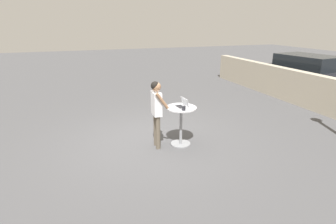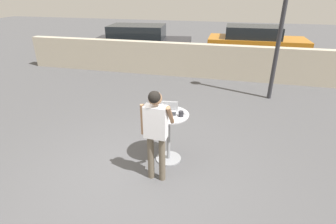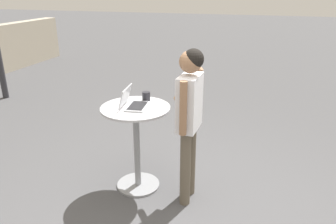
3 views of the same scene
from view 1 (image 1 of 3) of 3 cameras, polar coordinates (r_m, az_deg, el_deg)
ground_plane at (r=6.82m, az=-3.82°, el=-6.37°), size 50.00×50.00×0.00m
pavement_kerb at (r=10.04m, az=31.97°, el=2.78°), size 13.43×0.35×1.23m
cafe_table at (r=6.41m, az=2.85°, el=-1.80°), size 0.75×0.75×0.98m
laptop at (r=6.30m, az=3.08°, el=1.52°), size 0.35×0.29×0.22m
coffee_mug at (r=6.07m, az=3.43°, el=0.81°), size 0.13×0.09×0.10m
standing_person at (r=6.15m, az=-2.52°, el=1.15°), size 0.52×0.35×1.64m
parked_car_further_down at (r=13.05m, az=28.30°, el=7.43°), size 4.52×2.35×1.59m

